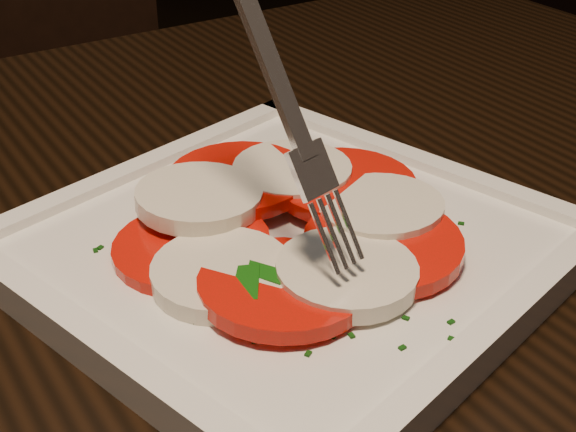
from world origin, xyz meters
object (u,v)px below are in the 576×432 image
Objects in this scene: chair at (36,91)px; plate at (288,250)px; table at (146,416)px; fork at (250,59)px.

chair reaches higher than plate.
plate is at bearing -81.28° from chair.
chair is (0.13, 0.86, -0.12)m from table.
chair is at bearing 81.31° from table.
fork is at bearing -82.68° from chair.
fork reaches higher than chair.
table is 4.63× the size of plate.
fork is (-0.02, -0.00, 0.12)m from plate.
chair is 0.95m from fork.
chair is 0.91m from plate.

